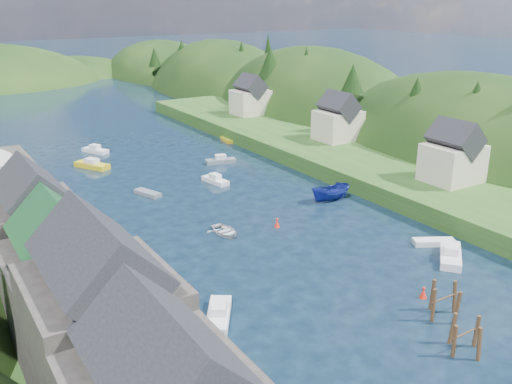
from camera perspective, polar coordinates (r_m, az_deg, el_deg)
ground at (r=86.93m, az=-7.71°, el=1.52°), size 600.00×600.00×0.00m
hillside_right at (r=132.15m, az=5.78°, el=4.35°), size 36.00×245.56×48.00m
far_hills at (r=206.17m, az=-21.92°, el=7.43°), size 103.00×68.00×44.00m
hill_trees at (r=97.06m, az=-11.27°, el=9.93°), size 90.43×148.12×12.14m
quay_left at (r=53.07m, az=-17.96°, el=-9.99°), size 12.00×110.00×2.00m
quayside_buildings at (r=38.11m, az=-16.50°, el=-11.45°), size 8.00×35.84×12.90m
boat_sheds at (r=68.49m, az=-24.02°, el=-0.21°), size 7.00×21.00×7.50m
terrace_right at (r=91.57m, az=9.35°, el=3.13°), size 16.00×120.00×2.40m
right_bank_cottages at (r=98.51m, az=7.63°, el=7.12°), size 9.00×59.24×8.41m
piling_cluster_near at (r=47.68m, az=20.19°, el=-13.65°), size 3.03×2.84×3.34m
piling_cluster_far at (r=51.63m, az=18.29°, el=-10.58°), size 3.16×2.96×3.62m
channel_buoy_near at (r=54.45m, az=16.39°, el=-9.66°), size 0.70×0.70×1.10m
channel_buoy_far at (r=67.46m, az=2.11°, el=-3.12°), size 0.70×0.70×1.10m
moored_boats at (r=62.43m, az=1.45°, el=-4.82°), size 37.06×86.27×2.38m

